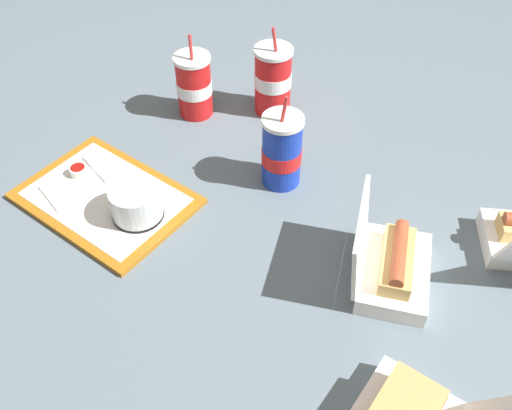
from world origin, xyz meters
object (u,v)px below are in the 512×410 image
clamshell_hotdog_left (391,265)px  cake_container (136,203)px  ketchup_cup (79,171)px  soda_cup_center (194,85)px  soda_cup_back (282,151)px  soda_cup_right (273,80)px  food_tray (106,198)px  plastic_fork (96,168)px

clamshell_hotdog_left → cake_container: bearing=-160.5°
ketchup_cup → soda_cup_center: bearing=83.1°
soda_cup_back → soda_cup_right: bearing=129.8°
food_tray → soda_cup_center: 0.38m
soda_cup_back → cake_container: bearing=-121.3°
ketchup_cup → plastic_fork: (0.01, 0.04, -0.01)m
cake_container → soda_cup_center: 0.40m
soda_cup_right → soda_cup_back: (0.17, -0.21, -0.00)m
clamshell_hotdog_left → soda_cup_center: soda_cup_center is taller
ketchup_cup → plastic_fork: bearing=68.3°
clamshell_hotdog_left → soda_cup_back: 0.35m
food_tray → soda_cup_right: size_ratio=1.55×
cake_container → soda_cup_right: 0.50m
ketchup_cup → soda_cup_back: soda_cup_back is taller
food_tray → clamshell_hotdog_left: size_ratio=1.53×
plastic_fork → soda_cup_center: bearing=98.9°
cake_container → plastic_fork: size_ratio=1.00×
clamshell_hotdog_left → soda_cup_back: bearing=162.3°
food_tray → soda_cup_back: 0.40m
cake_container → plastic_fork: bearing=166.3°
soda_cup_back → soda_cup_center: bearing=166.0°
ketchup_cup → cake_container: bearing=-2.4°
clamshell_hotdog_left → ketchup_cup: bearing=-166.4°
food_tray → soda_cup_back: (0.27, 0.29, 0.08)m
soda_cup_right → clamshell_hotdog_left: bearing=-32.0°
cake_container → ketchup_cup: cake_container is taller
soda_cup_back → clamshell_hotdog_left: bearing=-17.7°
plastic_fork → clamshell_hotdog_left: 0.70m
ketchup_cup → food_tray: bearing=-7.2°
cake_container → clamshell_hotdog_left: (0.50, 0.18, -0.01)m
clamshell_hotdog_left → food_tray: bearing=-163.1°
soda_cup_center → soda_cup_right: bearing=40.4°
ketchup_cup → soda_cup_right: 0.53m
food_tray → clamshell_hotdog_left: clamshell_hotdog_left is taller
food_tray → cake_container: (0.10, 0.00, 0.04)m
food_tray → soda_cup_center: soda_cup_center is taller
cake_container → soda_cup_back: size_ratio=0.47×
food_tray → plastic_fork: bearing=149.6°
food_tray → soda_cup_back: soda_cup_back is taller
ketchup_cup → clamshell_hotdog_left: size_ratio=0.16×
soda_cup_right → soda_cup_center: bearing=-139.6°
food_tray → ketchup_cup: (-0.10, 0.01, 0.02)m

